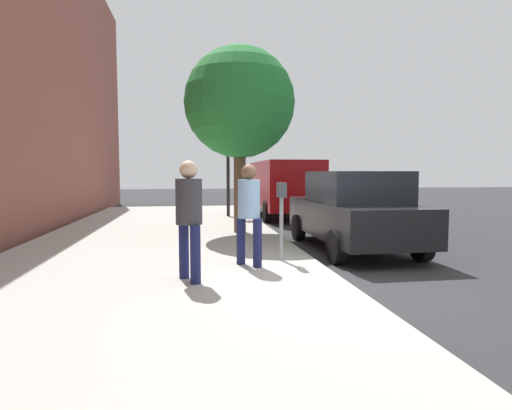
{
  "coord_description": "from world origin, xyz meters",
  "views": [
    {
      "loc": [
        -6.19,
        2.25,
        1.73
      ],
      "look_at": [
        1.36,
        1.07,
        1.14
      ],
      "focal_mm": 29.14,
      "sensor_mm": 36.0,
      "label": 1
    }
  ],
  "objects": [
    {
      "name": "parking_meter",
      "position": [
        1.09,
        0.64,
        1.17
      ],
      "size": [
        0.36,
        0.12,
        1.41
      ],
      "color": "gray",
      "rests_on": "sidewalk_slab"
    },
    {
      "name": "pedestrian_at_meter",
      "position": [
        0.76,
        1.28,
        1.16
      ],
      "size": [
        0.43,
        0.4,
        1.73
      ],
      "rotation": [
        0.0,
        0.0,
        -0.86
      ],
      "color": "#191E4C",
      "rests_on": "sidewalk_slab"
    },
    {
      "name": "ground_plane",
      "position": [
        0.0,
        0.0,
        0.0
      ],
      "size": [
        80.0,
        80.0,
        0.0
      ],
      "primitive_type": "plane",
      "color": "#2B2B2D",
      "rests_on": "ground"
    },
    {
      "name": "street_tree",
      "position": [
        4.79,
        0.97,
        3.55
      ],
      "size": [
        2.9,
        2.9,
        4.88
      ],
      "color": "brown",
      "rests_on": "sidewalk_slab"
    },
    {
      "name": "sidewalk_slab",
      "position": [
        0.0,
        3.0,
        0.07
      ],
      "size": [
        28.0,
        6.0,
        0.15
      ],
      "primitive_type": "cube",
      "color": "#A8A59E",
      "rests_on": "ground_plane"
    },
    {
      "name": "pedestrian_bystander",
      "position": [
        -0.11,
        2.28,
        1.19
      ],
      "size": [
        0.5,
        0.38,
        1.76
      ],
      "rotation": [
        0.0,
        0.0,
        -1.12
      ],
      "color": "#191E4C",
      "rests_on": "sidewalk_slab"
    },
    {
      "name": "parked_sedan_near",
      "position": [
        2.65,
        -1.35,
        0.89
      ],
      "size": [
        4.4,
        1.97,
        1.77
      ],
      "color": "black",
      "rests_on": "ground_plane"
    },
    {
      "name": "traffic_signal",
      "position": [
        9.01,
        0.8,
        2.58
      ],
      "size": [
        0.24,
        0.44,
        3.6
      ],
      "color": "black",
      "rests_on": "sidewalk_slab"
    },
    {
      "name": "parked_van_far",
      "position": [
        9.78,
        -1.35,
        1.26
      ],
      "size": [
        5.23,
        2.19,
        2.18
      ],
      "color": "maroon",
      "rests_on": "ground_plane"
    }
  ]
}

